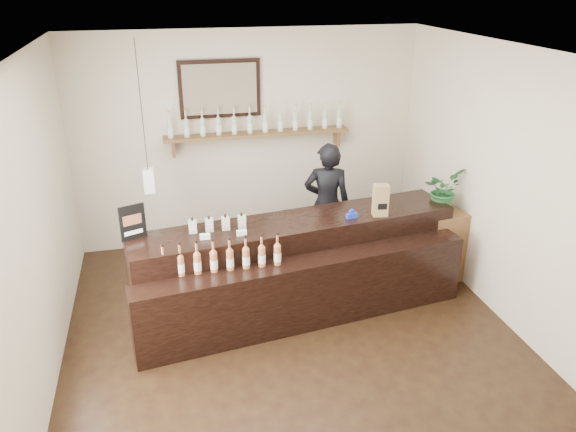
# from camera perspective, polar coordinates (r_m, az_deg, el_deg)

# --- Properties ---
(ground) EXTENTS (5.00, 5.00, 0.00)m
(ground) POSITION_cam_1_polar(r_m,az_deg,el_deg) (5.83, 0.62, -12.36)
(ground) COLOR black
(ground) RESTS_ON ground
(room_shell) EXTENTS (5.00, 5.00, 5.00)m
(room_shell) POSITION_cam_1_polar(r_m,az_deg,el_deg) (5.02, 0.70, 3.59)
(room_shell) COLOR beige
(room_shell) RESTS_ON ground
(back_wall_decor) EXTENTS (2.66, 0.96, 1.69)m
(back_wall_decor) POSITION_cam_1_polar(r_m,az_deg,el_deg) (7.22, -5.11, 10.15)
(back_wall_decor) COLOR brown
(back_wall_decor) RESTS_ON ground
(counter) EXTENTS (3.60, 1.42, 1.16)m
(counter) POSITION_cam_1_polar(r_m,az_deg,el_deg) (6.08, 1.09, -5.48)
(counter) COLOR black
(counter) RESTS_ON ground
(promo_sign) EXTENTS (0.25, 0.11, 0.36)m
(promo_sign) POSITION_cam_1_polar(r_m,az_deg,el_deg) (5.68, -15.51, -0.63)
(promo_sign) COLOR black
(promo_sign) RESTS_ON counter
(paper_bag) EXTENTS (0.18, 0.15, 0.35)m
(paper_bag) POSITION_cam_1_polar(r_m,az_deg,el_deg) (6.10, 9.39, 1.59)
(paper_bag) COLOR olive
(paper_bag) RESTS_ON counter
(tape_dispenser) EXTENTS (0.13, 0.06, 0.10)m
(tape_dispenser) POSITION_cam_1_polar(r_m,az_deg,el_deg) (6.04, 6.50, 0.13)
(tape_dispenser) COLOR #1B31BE
(tape_dispenser) RESTS_ON counter
(side_cabinet) EXTENTS (0.49, 0.64, 0.86)m
(side_cabinet) POSITION_cam_1_polar(r_m,az_deg,el_deg) (7.00, 14.87, -2.55)
(side_cabinet) COLOR brown
(side_cabinet) RESTS_ON ground
(potted_plant) EXTENTS (0.58, 0.57, 0.49)m
(potted_plant) POSITION_cam_1_polar(r_m,az_deg,el_deg) (6.74, 15.46, 2.60)
(potted_plant) COLOR #26602F
(potted_plant) RESTS_ON side_cabinet
(shopkeeper) EXTENTS (0.73, 0.57, 1.77)m
(shopkeeper) POSITION_cam_1_polar(r_m,az_deg,el_deg) (6.91, 3.99, 1.99)
(shopkeeper) COLOR black
(shopkeeper) RESTS_ON ground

